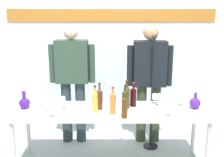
{
  "coord_description": "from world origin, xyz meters",
  "views": [
    {
      "loc": [
        0.02,
        -3.09,
        1.87
      ],
      "look_at": [
        0.0,
        0.15,
        1.07
      ],
      "focal_mm": 43.75,
      "sensor_mm": 36.0,
      "label": 1
    }
  ],
  "objects": [
    {
      "name": "wine_bottle_5",
      "position": [
        -0.18,
        -0.08,
        0.86
      ],
      "size": [
        0.07,
        0.07,
        0.32
      ],
      "color": "gold",
      "rests_on": "display_table"
    },
    {
      "name": "wine_glass_left_2",
      "position": [
        -0.66,
        -0.26,
        0.82
      ],
      "size": [
        0.06,
        0.06,
        0.15
      ],
      "color": "white",
      "rests_on": "display_table"
    },
    {
      "name": "presenter_right",
      "position": [
        0.54,
        0.64,
        0.98
      ],
      "size": [
        0.64,
        0.22,
        1.7
      ],
      "color": "#323C26",
      "rests_on": "ground"
    },
    {
      "name": "back_wall",
      "position": [
        0.0,
        1.41,
        1.5
      ],
      "size": [
        4.74,
        0.11,
        3.0
      ],
      "color": "silver",
      "rests_on": "ground"
    },
    {
      "name": "decanter_blue_right",
      "position": [
        1.02,
        0.04,
        0.79
      ],
      "size": [
        0.13,
        0.13,
        0.2
      ],
      "color": "#54208C",
      "rests_on": "display_table"
    },
    {
      "name": "wine_glass_left_1",
      "position": [
        -0.88,
        0.21,
        0.83
      ],
      "size": [
        0.06,
        0.06,
        0.15
      ],
      "color": "white",
      "rests_on": "display_table"
    },
    {
      "name": "wine_glass_right_2",
      "position": [
        0.6,
        0.12,
        0.84
      ],
      "size": [
        0.06,
        0.06,
        0.16
      ],
      "color": "white",
      "rests_on": "display_table"
    },
    {
      "name": "wine_bottle_1",
      "position": [
        0.2,
        0.2,
        0.85
      ],
      "size": [
        0.07,
        0.07,
        0.31
      ],
      "color": "black",
      "rests_on": "display_table"
    },
    {
      "name": "wine_glass_left_0",
      "position": [
        -0.57,
        0.02,
        0.83
      ],
      "size": [
        0.06,
        0.06,
        0.16
      ],
      "color": "white",
      "rests_on": "display_table"
    },
    {
      "name": "presenter_left",
      "position": [
        -0.54,
        0.64,
        0.98
      ],
      "size": [
        0.64,
        0.22,
        1.7
      ],
      "color": "#29363B",
      "rests_on": "ground"
    },
    {
      "name": "wine_bottle_0",
      "position": [
        0.02,
        -0.13,
        0.86
      ],
      "size": [
        0.07,
        0.07,
        0.32
      ],
      "color": "orange",
      "rests_on": "display_table"
    },
    {
      "name": "decanter_blue_left",
      "position": [
        -1.04,
        0.04,
        0.8
      ],
      "size": [
        0.13,
        0.13,
        0.22
      ],
      "color": "#4B1A8F",
      "rests_on": "display_table"
    },
    {
      "name": "display_table",
      "position": [
        0.0,
        0.0,
        0.67
      ],
      "size": [
        2.33,
        0.65,
        0.72
      ],
      "color": "silver",
      "rests_on": "ground"
    },
    {
      "name": "wine_bottle_7",
      "position": [
        0.15,
        -0.26,
        0.85
      ],
      "size": [
        0.06,
        0.06,
        0.3
      ],
      "color": "#532C0C",
      "rests_on": "display_table"
    },
    {
      "name": "wine_bottle_2",
      "position": [
        0.17,
        -0.06,
        0.86
      ],
      "size": [
        0.07,
        0.07,
        0.32
      ],
      "color": "#113815",
      "rests_on": "display_table"
    },
    {
      "name": "wine_glass_left_3",
      "position": [
        -0.75,
        -0.11,
        0.82
      ],
      "size": [
        0.06,
        0.06,
        0.14
      ],
      "color": "white",
      "rests_on": "display_table"
    },
    {
      "name": "wine_bottle_6",
      "position": [
        0.19,
        0.06,
        0.86
      ],
      "size": [
        0.08,
        0.08,
        0.33
      ],
      "color": "#46371A",
      "rests_on": "display_table"
    },
    {
      "name": "wine_glass_right_3",
      "position": [
        0.56,
        0.21,
        0.82
      ],
      "size": [
        0.07,
        0.07,
        0.13
      ],
      "color": "white",
      "rests_on": "display_table"
    },
    {
      "name": "wine_glass_right_1",
      "position": [
        0.66,
        -0.24,
        0.82
      ],
      "size": [
        0.06,
        0.06,
        0.14
      ],
      "color": "white",
      "rests_on": "display_table"
    },
    {
      "name": "wine_glass_left_4",
      "position": [
        -0.76,
        0.1,
        0.83
      ],
      "size": [
        0.06,
        0.06,
        0.14
      ],
      "color": "white",
      "rests_on": "display_table"
    },
    {
      "name": "wine_bottle_3",
      "position": [
        -0.13,
        0.02,
        0.86
      ],
      "size": [
        0.07,
        0.07,
        0.33
      ],
      "color": "#512C1A",
      "rests_on": "display_table"
    },
    {
      "name": "wine_bottle_4",
      "position": [
        0.28,
        0.13,
        0.85
      ],
      "size": [
        0.07,
        0.07,
        0.3
      ],
      "color": "black",
      "rests_on": "display_table"
    },
    {
      "name": "microphone_stand",
      "position": [
        0.56,
        0.44,
        0.53
      ],
      "size": [
        0.2,
        0.2,
        1.58
      ],
      "color": "black",
      "rests_on": "ground"
    },
    {
      "name": "wine_glass_right_0",
      "position": [
        0.88,
        0.11,
        0.84
      ],
      "size": [
        0.07,
        0.07,
        0.16
      ],
      "color": "white",
      "rests_on": "display_table"
    }
  ]
}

